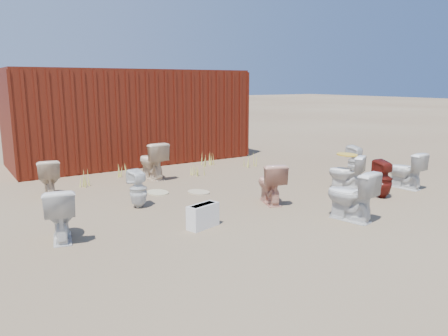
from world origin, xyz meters
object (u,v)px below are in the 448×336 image
toilet_front_e (405,170)px  toilet_back_yellowlid (346,172)px  toilet_front_c (351,195)px  toilet_back_e (355,161)px  toilet_front_maroon (383,179)px  toilet_front_a (60,214)px  toilet_back_beige_right (152,161)px  loose_tank (203,216)px  toilet_front_pink (270,183)px  toilet_back_beige_left (49,178)px  toilet_back_a (138,189)px  shipping_container (130,116)px

toilet_front_e → toilet_back_yellowlid: toilet_front_e is taller
toilet_front_c → toilet_back_e: (2.50, 2.04, -0.04)m
toilet_front_maroon → toilet_back_yellowlid: toilet_front_maroon is taller
toilet_front_e → toilet_front_c: bearing=13.7°
toilet_front_a → toilet_back_beige_right: (2.56, 2.79, 0.05)m
toilet_front_e → loose_tank: size_ratio=1.47×
toilet_front_a → toilet_front_pink: size_ratio=1.01×
toilet_front_e → toilet_back_e: 1.24m
toilet_front_pink → toilet_front_c: toilet_front_c is taller
toilet_front_c → toilet_back_beige_left: toilet_front_c is taller
toilet_front_a → loose_tank: toilet_front_a is taller
toilet_front_pink → toilet_front_a: bearing=17.6°
toilet_back_beige_right → toilet_back_e: toilet_back_beige_right is taller
toilet_front_e → toilet_back_a: 5.24m
loose_tank → toilet_back_a: bearing=88.4°
toilet_back_a → toilet_back_beige_left: toilet_back_beige_left is taller
shipping_container → toilet_back_yellowlid: shipping_container is taller
toilet_front_e → toilet_back_beige_left: 6.89m
toilet_front_maroon → toilet_back_yellowlid: size_ratio=1.02×
shipping_container → toilet_front_a: shipping_container is taller
toilet_back_beige_left → toilet_back_e: toilet_back_e is taller
toilet_back_e → loose_tank: (-4.57, -1.11, -0.18)m
shipping_container → toilet_back_e: bearing=-54.6°
toilet_front_e → loose_tank: 4.60m
toilet_back_a → loose_tank: (0.39, -1.49, -0.15)m
toilet_front_c → shipping_container: bearing=-93.8°
toilet_back_yellowlid → loose_tank: size_ratio=1.38×
toilet_front_c → toilet_back_yellowlid: 2.00m
toilet_front_a → toilet_front_maroon: bearing=-177.7°
toilet_front_c → loose_tank: 2.28m
loose_tank → toilet_front_pink: bearing=0.3°
toilet_front_c → toilet_back_e: size_ratio=1.10×
loose_tank → toilet_front_c: bearing=-40.5°
toilet_front_pink → loose_tank: (-1.65, -0.49, -0.19)m
shipping_container → loose_tank: 6.07m
toilet_front_maroon → toilet_back_beige_right: size_ratio=0.86×
shipping_container → loose_tank: bearing=-101.5°
toilet_front_c → toilet_back_beige_left: 5.37m
shipping_container → toilet_front_maroon: shipping_container is taller
toilet_front_c → toilet_front_maroon: toilet_front_c is taller
toilet_front_c → toilet_back_yellowlid: bearing=-147.7°
shipping_container → loose_tank: (-1.19, -5.86, -1.02)m
toilet_back_beige_left → toilet_back_yellowlid: bearing=161.1°
toilet_back_yellowlid → toilet_front_pink: bearing=-29.1°
toilet_back_e → loose_tank: size_ratio=1.43×
toilet_front_e → toilet_back_beige_right: 5.25m
toilet_front_maroon → toilet_back_e: (0.96, 1.47, 0.01)m
toilet_front_c → loose_tank: bearing=-35.4°
toilet_front_a → toilet_front_pink: 3.50m
toilet_front_e → toilet_back_beige_left: toilet_front_e is taller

